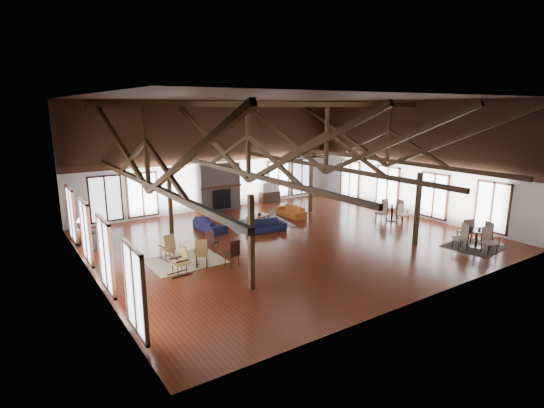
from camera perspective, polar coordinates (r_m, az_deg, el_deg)
floor at (r=18.58m, az=2.29°, el=-4.79°), size 16.00×16.00×0.00m
ceiling at (r=17.70m, az=2.46°, el=14.04°), size 16.00×14.00×0.02m
wall_back at (r=23.86m, az=-7.63°, el=6.43°), size 16.00×0.02×6.00m
wall_front at (r=13.01m, az=20.84°, el=0.32°), size 16.00×0.02×6.00m
wall_left at (r=14.74m, az=-23.66°, el=1.47°), size 0.02×14.00×6.00m
wall_right at (r=23.48m, az=18.44°, el=5.78°), size 0.02×14.00×6.00m
roof_truss at (r=17.77m, az=2.40°, el=7.68°), size 15.60×14.07×3.14m
post_grid at (r=18.17m, az=2.33°, el=-0.21°), size 8.16×7.16×3.05m
fireplace at (r=23.82m, az=-7.16°, el=2.27°), size 2.50×0.69×2.60m
ceiling_fan at (r=17.32m, az=5.70°, el=6.50°), size 1.60×1.60×0.75m
sofa_navy_front at (r=19.70m, az=-0.79°, el=-2.94°), size 1.91×0.97×0.53m
sofa_navy_left at (r=20.04m, az=-8.38°, el=-2.72°), size 2.05×0.87×0.59m
sofa_orange at (r=22.38m, az=2.57°, el=-0.99°), size 1.92×0.80×0.55m
coffee_table at (r=20.79m, az=-1.87°, el=-1.73°), size 1.29×0.89×0.45m
vase at (r=20.70m, az=-1.72°, el=-1.33°), size 0.24×0.24×0.21m
armchair at (r=18.99m, az=-22.20°, el=-4.36°), size 1.14×1.04×0.65m
side_table_lamp at (r=19.54m, az=-24.18°, el=-3.60°), size 0.49×0.49×1.26m
rocking_chair_a at (r=16.51m, az=-13.75°, el=-5.74°), size 0.56×0.84×1.00m
rocking_chair_b at (r=15.69m, az=-9.49°, el=-6.52°), size 0.71×0.88×1.01m
rocking_chair_c at (r=15.05m, az=-12.05°, el=-7.49°), size 0.83×0.51×1.01m
side_chair_a at (r=17.00m, az=-8.20°, el=-4.74°), size 0.53×0.53×0.91m
side_chair_b at (r=15.33m, az=-5.24°, el=-6.40°), size 0.48×0.48×1.02m
cafe_table_near at (r=19.26m, az=25.82°, el=-3.84°), size 2.04×2.04×1.05m
cafe_table_far at (r=22.35m, az=15.85°, el=-0.89°), size 1.95×1.95×1.01m
cup_near at (r=19.24m, az=26.14°, el=-3.01°), size 0.16×0.16×0.10m
cup_far at (r=22.31m, az=15.85°, el=-0.20°), size 0.13×0.13×0.10m
tv_console at (r=25.77m, az=-0.31°, el=0.97°), size 1.26×0.47×0.63m
television at (r=25.66m, az=-0.31°, el=2.29°), size 1.01×0.27×0.58m
rug_tan at (r=16.36m, az=-11.55°, el=-7.54°), size 2.70×2.14×0.01m
rug_navy at (r=20.97m, az=-1.86°, el=-2.70°), size 3.31×2.66×0.01m
rug_dark at (r=19.52m, az=25.52°, el=-5.19°), size 2.37×2.19×0.01m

